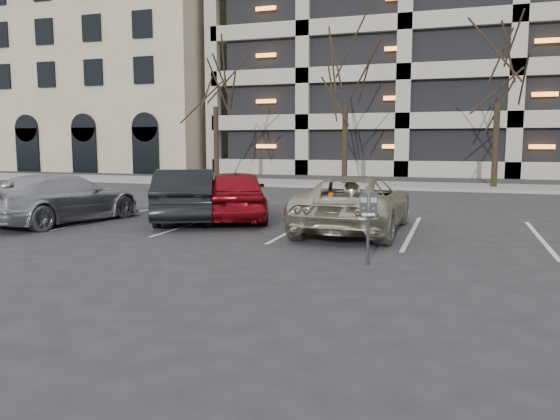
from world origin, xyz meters
TOP-DOWN VIEW (x-y plane):
  - ground at (0.00, 0.00)m, footprint 140.00×140.00m
  - sidewalk at (0.00, 16.00)m, footprint 80.00×4.00m
  - stall_lines at (-1.40, 2.30)m, footprint 16.90×5.20m
  - office_building at (-28.00, 29.92)m, footprint 26.00×16.20m
  - tree_a at (-10.00, 16.00)m, footprint 3.95×3.95m
  - tree_b at (-3.00, 16.00)m, footprint 3.89×3.89m
  - tree_c at (4.00, 16.00)m, footprint 3.85×3.85m
  - parking_meter at (0.94, -1.59)m, footprint 0.33×0.17m
  - suv_silver at (0.05, 2.02)m, footprint 2.30×4.87m
  - car_red at (-3.44, 2.92)m, footprint 3.19×4.48m
  - car_dark at (-4.68, 2.39)m, footprint 3.13×4.54m
  - car_silver at (-7.61, 0.97)m, footprint 2.61×4.79m

SIDE VIEW (x-z plane):
  - ground at x=0.00m, z-range 0.00..0.00m
  - stall_lines at x=-1.40m, z-range 0.00..0.01m
  - sidewalk at x=0.00m, z-range 0.00..0.12m
  - car_silver at x=-7.61m, z-range 0.00..1.32m
  - suv_silver at x=0.05m, z-range 0.00..1.35m
  - car_red at x=-3.44m, z-range 0.00..1.42m
  - car_dark at x=-4.68m, z-range 0.00..1.42m
  - parking_meter at x=0.94m, z-range 0.33..1.58m
  - tree_c at x=4.00m, z-range 1.95..10.69m
  - tree_b at x=-3.00m, z-range 1.97..10.82m
  - tree_a at x=-10.00m, z-range 2.00..10.98m
  - office_building at x=-28.00m, z-range -0.01..14.99m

